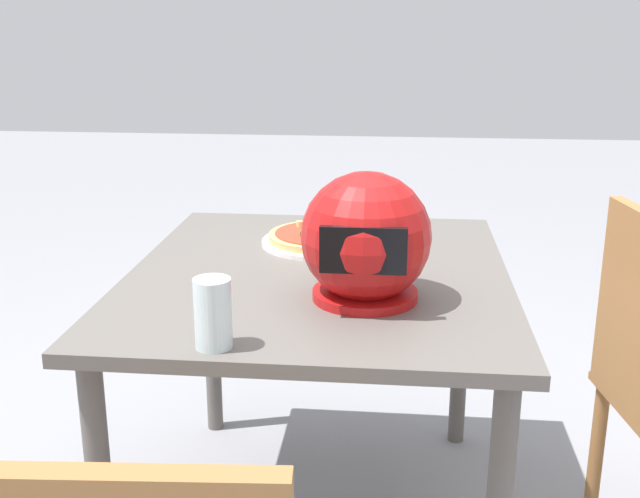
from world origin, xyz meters
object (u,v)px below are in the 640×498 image
(dining_table, at_px, (319,303))
(drinking_glass, at_px, (213,313))
(motorcycle_helmet, at_px, (366,240))
(pizza, at_px, (322,236))

(dining_table, xyz_separation_m, drinking_glass, (0.15, 0.47, 0.15))
(motorcycle_helmet, bearing_deg, dining_table, -57.28)
(pizza, distance_m, motorcycle_helmet, 0.44)
(pizza, bearing_deg, motorcycle_helmet, 108.32)
(dining_table, distance_m, pizza, 0.25)
(pizza, xyz_separation_m, drinking_glass, (0.13, 0.69, 0.04))
(dining_table, relative_size, drinking_glass, 8.01)
(dining_table, height_order, motorcycle_helmet, motorcycle_helmet)
(dining_table, bearing_deg, pizza, -86.00)
(pizza, bearing_deg, dining_table, 94.00)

